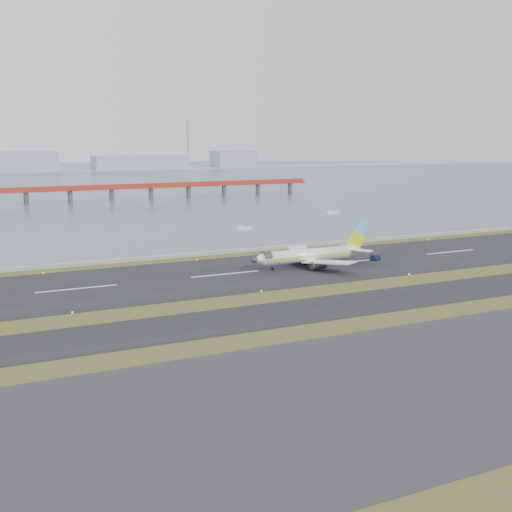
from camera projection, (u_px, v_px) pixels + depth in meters
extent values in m
plane|color=#3B4A1A|center=(276.00, 299.00, 149.29)|extent=(1000.00, 1000.00, 0.00)
cube|color=#2A292C|center=(436.00, 377.00, 100.51)|extent=(1000.00, 50.00, 0.10)
cube|color=black|center=(301.00, 311.00, 138.64)|extent=(1000.00, 18.00, 0.10)
cube|color=black|center=(225.00, 274.00, 175.88)|extent=(1000.00, 45.00, 0.10)
cube|color=gray|center=(188.00, 255.00, 202.40)|extent=(1000.00, 2.50, 1.00)
cube|color=#4D616E|center=(33.00, 181.00, 557.18)|extent=(1400.00, 800.00, 1.30)
cube|color=#A62D1C|center=(111.00, 188.00, 378.10)|extent=(260.00, 5.00, 1.60)
cube|color=#A62D1C|center=(111.00, 186.00, 377.82)|extent=(260.00, 0.40, 1.40)
cylinder|color=#4C4C51|center=(112.00, 196.00, 378.92)|extent=(2.80, 2.80, 7.00)
cylinder|color=#4C4C51|center=(258.00, 190.00, 419.70)|extent=(2.80, 2.80, 7.00)
cube|color=#9AA5B6|center=(15.00, 172.00, 699.05)|extent=(1400.00, 80.00, 1.00)
cube|color=#9AA5B6|center=(24.00, 161.00, 701.29)|extent=(70.00, 35.00, 22.00)
cube|color=#9AA5B6|center=(140.00, 162.00, 757.06)|extent=(110.00, 35.00, 16.00)
cube|color=#9AA5B6|center=(233.00, 159.00, 807.67)|extent=(50.00, 35.00, 20.00)
cylinder|color=#9AA5B6|center=(188.00, 143.00, 778.53)|extent=(1.80, 1.80, 60.00)
cylinder|color=white|center=(307.00, 255.00, 185.09)|extent=(28.00, 3.80, 3.80)
cone|color=white|center=(258.00, 260.00, 178.46)|extent=(3.20, 3.80, 3.80)
cone|color=white|center=(353.00, 250.00, 191.92)|extent=(5.00, 3.80, 3.80)
cube|color=yellow|center=(310.00, 256.00, 183.39)|extent=(31.00, 0.06, 0.45)
cube|color=yellow|center=(303.00, 254.00, 186.79)|extent=(31.00, 0.06, 0.45)
cube|color=white|center=(329.00, 262.00, 178.62)|extent=(11.31, 15.89, 1.66)
cube|color=white|center=(299.00, 252.00, 193.69)|extent=(11.31, 15.89, 1.66)
cylinder|color=#343539|center=(319.00, 265.00, 180.33)|extent=(4.20, 2.10, 2.10)
cylinder|color=#343539|center=(298.00, 258.00, 190.97)|extent=(4.20, 2.10, 2.10)
cube|color=yellow|center=(356.00, 240.00, 191.73)|extent=(6.80, 0.35, 6.85)
cube|color=#54C1F0|center=(362.00, 228.00, 191.86)|extent=(4.85, 0.37, 4.90)
cube|color=white|center=(362.00, 250.00, 188.58)|extent=(5.64, 6.80, 0.22)
cube|color=white|center=(347.00, 246.00, 195.32)|extent=(5.64, 6.80, 0.22)
cylinder|color=black|center=(273.00, 269.00, 180.97)|extent=(0.80, 0.28, 0.80)
cylinder|color=black|center=(316.00, 267.00, 183.78)|extent=(1.00, 0.38, 1.00)
cylinder|color=black|center=(306.00, 263.00, 188.75)|extent=(1.00, 0.38, 1.00)
cube|color=#121B34|center=(375.00, 257.00, 195.94)|extent=(3.69, 2.86, 1.22)
cube|color=#343539|center=(374.00, 255.00, 195.51)|extent=(1.87, 1.93, 0.71)
cylinder|color=black|center=(375.00, 260.00, 194.70)|extent=(0.77, 0.54, 0.71)
cylinder|color=black|center=(371.00, 259.00, 195.80)|extent=(0.77, 0.54, 0.71)
cylinder|color=black|center=(379.00, 259.00, 196.29)|extent=(0.77, 0.54, 0.71)
cylinder|color=black|center=(375.00, 258.00, 197.39)|extent=(0.77, 0.54, 0.71)
cube|color=white|center=(244.00, 229.00, 261.14)|extent=(6.67, 2.50, 0.84)
cube|color=white|center=(241.00, 227.00, 260.49)|extent=(1.97, 1.62, 0.84)
cube|color=white|center=(332.00, 213.00, 315.64)|extent=(7.55, 2.78, 0.95)
cube|color=white|center=(330.00, 211.00, 314.73)|extent=(2.22, 1.82, 0.95)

